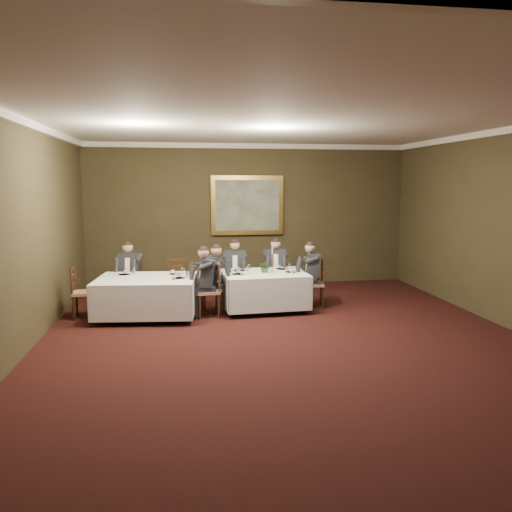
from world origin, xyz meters
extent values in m
plane|color=black|center=(0.00, 0.00, 0.00)|extent=(10.00, 10.00, 0.00)
cube|color=silver|center=(0.00, 0.00, 3.50)|extent=(8.00, 10.00, 0.10)
cube|color=#382F1C|center=(0.00, 5.00, 1.75)|extent=(8.00, 0.10, 3.50)
cube|color=#382F1C|center=(0.00, -5.00, 1.75)|extent=(8.00, 0.10, 3.50)
cube|color=#382F1C|center=(-4.00, 0.00, 1.75)|extent=(0.10, 10.00, 3.50)
cube|color=white|center=(0.00, 4.95, 3.44)|extent=(8.00, 0.10, 0.12)
cube|color=white|center=(0.00, -4.95, 3.44)|extent=(8.00, 0.10, 0.12)
cube|color=white|center=(-3.95, 0.00, 3.44)|extent=(0.10, 10.00, 0.12)
cube|color=#32180D|center=(-0.04, 2.32, 0.73)|extent=(1.66, 1.29, 0.04)
cube|color=white|center=(-0.04, 2.32, 0.76)|extent=(1.73, 1.36, 0.02)
cube|color=white|center=(-0.04, 2.32, 0.42)|extent=(1.75, 1.38, 0.65)
cube|color=#32180D|center=(-2.35, 2.10, 0.73)|extent=(1.90, 1.50, 0.04)
cube|color=white|center=(-2.35, 2.10, 0.76)|extent=(1.97, 1.57, 0.02)
cube|color=white|center=(-2.35, 2.10, 0.42)|extent=(1.99, 1.59, 0.65)
cube|color=#976F4D|center=(-0.54, 3.14, 0.48)|extent=(0.48, 0.46, 0.05)
cube|color=#32180D|center=(-0.52, 3.33, 0.73)|extent=(0.38, 0.07, 0.54)
cube|color=black|center=(-0.54, 3.14, 0.86)|extent=(0.45, 0.35, 0.55)
sphere|color=tan|center=(-0.54, 3.14, 1.24)|extent=(0.23, 0.23, 0.21)
cube|color=#976F4D|center=(0.35, 3.20, 0.48)|extent=(0.49, 0.47, 0.05)
cube|color=#32180D|center=(0.37, 3.38, 0.73)|extent=(0.38, 0.07, 0.54)
cube|color=black|center=(0.35, 3.20, 0.86)|extent=(0.45, 0.36, 0.55)
sphere|color=tan|center=(0.35, 3.20, 1.24)|extent=(0.23, 0.23, 0.21)
cube|color=#976F4D|center=(-1.08, 2.26, 0.48)|extent=(0.48, 0.50, 0.05)
cube|color=#32180D|center=(-1.27, 2.29, 0.73)|extent=(0.09, 0.38, 0.54)
cube|color=black|center=(-1.08, 2.26, 0.86)|extent=(0.37, 0.46, 0.55)
sphere|color=tan|center=(-1.08, 2.26, 1.24)|extent=(0.24, 0.24, 0.21)
cube|color=#976F4D|center=(1.00, 2.39, 0.48)|extent=(0.49, 0.51, 0.05)
cube|color=#32180D|center=(1.18, 2.36, 0.73)|extent=(0.10, 0.38, 0.54)
cube|color=black|center=(1.00, 2.39, 0.86)|extent=(0.38, 0.47, 0.55)
sphere|color=tan|center=(1.00, 2.39, 1.24)|extent=(0.25, 0.25, 0.21)
cube|color=#976F4D|center=(-2.75, 3.09, 0.48)|extent=(0.51, 0.49, 0.05)
cube|color=#32180D|center=(-2.71, 3.27, 0.73)|extent=(0.38, 0.10, 0.54)
cube|color=black|center=(-2.75, 3.09, 0.86)|extent=(0.47, 0.38, 0.55)
sphere|color=tan|center=(-2.75, 3.09, 1.24)|extent=(0.25, 0.25, 0.21)
cube|color=#976F4D|center=(-1.75, 2.99, 0.48)|extent=(0.49, 0.47, 0.05)
cube|color=#32180D|center=(-1.78, 3.18, 0.73)|extent=(0.38, 0.08, 0.54)
cube|color=#976F4D|center=(-1.18, 1.98, 0.48)|extent=(0.45, 0.47, 0.05)
cube|color=#32180D|center=(-0.99, 1.99, 0.73)|extent=(0.06, 0.38, 0.54)
cube|color=black|center=(-1.18, 1.98, 0.86)|extent=(0.34, 0.44, 0.55)
sphere|color=tan|center=(-1.18, 1.98, 1.24)|extent=(0.22, 0.22, 0.21)
cube|color=#976F4D|center=(-3.51, 2.21, 0.48)|extent=(0.44, 0.46, 0.05)
cube|color=#32180D|center=(-3.70, 2.20, 0.73)|extent=(0.05, 0.38, 0.54)
imported|color=#2D5926|center=(-0.02, 2.34, 0.90)|extent=(0.30, 0.28, 0.26)
cylinder|color=gold|center=(0.12, 2.33, 0.78)|extent=(0.08, 0.08, 0.02)
cylinder|color=gold|center=(0.12, 2.33, 0.97)|extent=(0.02, 0.02, 0.37)
cylinder|color=white|center=(0.12, 2.33, 1.23)|extent=(0.03, 0.03, 0.16)
cylinder|color=white|center=(-0.51, 2.64, 0.77)|extent=(0.25, 0.25, 0.01)
cylinder|color=white|center=(-0.51, 2.79, 0.80)|extent=(0.08, 0.08, 0.05)
cylinder|color=white|center=(-0.34, 2.64, 0.83)|extent=(0.06, 0.06, 0.14)
cylinder|color=white|center=(-2.80, 2.53, 0.77)|extent=(0.25, 0.25, 0.01)
cylinder|color=white|center=(-2.80, 2.68, 0.80)|extent=(0.08, 0.08, 0.05)
cylinder|color=white|center=(-2.63, 2.53, 0.83)|extent=(0.06, 0.06, 0.14)
cube|color=gold|center=(-0.04, 4.94, 2.00)|extent=(1.80, 0.08, 1.46)
cube|color=#4D5035|center=(-0.04, 4.90, 2.00)|extent=(1.58, 0.01, 1.24)
camera|label=1|loc=(-1.63, -7.39, 2.54)|focal=35.00mm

